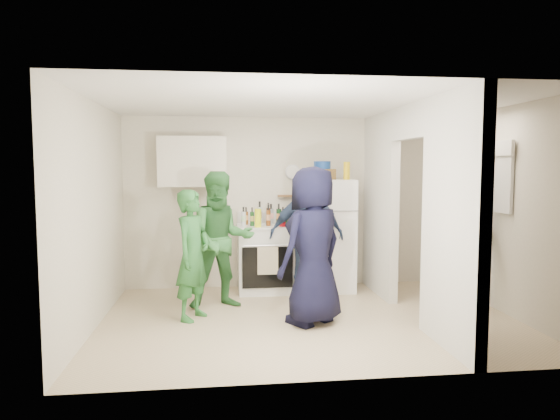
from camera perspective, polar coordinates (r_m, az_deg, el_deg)
The scene contains 37 objects.
floor at distance 5.99m, azimuth 3.33°, elevation -12.30°, with size 4.80×4.80×0.00m, color #CDB691.
wall_back at distance 7.42m, azimuth 1.05°, elevation 0.88°, with size 4.80×4.80×0.00m, color silver.
wall_front at distance 4.09m, azimuth 7.64°, elevation -2.46°, with size 4.80×4.80×0.00m, color silver.
wall_left at distance 5.82m, azimuth -20.55°, elevation -0.55°, with size 3.40×3.40×0.00m, color silver.
wall_right at distance 6.61m, azimuth 24.33°, elevation -0.06°, with size 3.40×3.40×0.00m, color silver.
ceiling at distance 5.77m, azimuth 3.46°, elevation 12.15°, with size 4.80×4.80×0.00m, color white.
partition_pier_back at distance 7.11m, azimuth 11.36°, elevation 0.60°, with size 0.12×1.20×2.50m, color silver.
partition_pier_front at distance 5.07m, azimuth 19.14°, elevation -1.27°, with size 0.12×1.20×2.50m, color silver.
partition_header at distance 6.08m, azimuth 14.82°, elevation 9.73°, with size 0.12×1.00×0.40m, color silver.
stove at distance 7.15m, azimuth -1.69°, elevation -5.53°, with size 0.80×0.67×0.95m, color white.
upper_cabinet at distance 7.16m, azimuth -9.95°, elevation 5.46°, with size 0.95×0.34×0.70m, color silver.
fridge at distance 7.21m, azimuth 5.65°, elevation -2.87°, with size 0.66×0.64×1.60m, color white.
wicker_basket at distance 7.17m, azimuth 4.84°, elevation 4.09°, with size 0.35×0.25×0.15m, color brown.
blue_bowl at distance 7.17m, azimuth 4.85°, elevation 5.13°, with size 0.24×0.24×0.11m, color navy.
yellow_cup_stack_top at distance 7.10m, azimuth 7.63°, elevation 4.46°, with size 0.09×0.09×0.25m, color yellow.
wall_clock at distance 7.39m, azimuth 1.47°, elevation 4.35°, with size 0.22×0.22×0.03m, color white.
spice_shelf at distance 7.36m, azimuth 1.11°, elevation 1.63°, with size 0.35×0.08×0.03m, color olive.
nook_window at distance 6.75m, azimuth 23.42°, elevation 3.47°, with size 0.03×0.70×0.80m, color black.
nook_window_frame at distance 6.74m, azimuth 23.31°, elevation 3.48°, with size 0.04×0.76×0.86m, color white.
nook_valance at distance 6.73m, azimuth 23.23°, elevation 6.46°, with size 0.04×0.82×0.18m, color white.
yellow_cup_stack_stove at distance 6.84m, azimuth -2.54°, elevation -0.92°, with size 0.09×0.09×0.25m, color #F6FF15.
red_cup at distance 6.90m, azimuth 0.27°, elevation -1.41°, with size 0.09×0.09×0.12m, color #B20B13.
person_green_left at distance 5.90m, azimuth -9.93°, elevation -5.07°, with size 0.55×0.36×1.51m, color #296829.
person_green_center at distance 6.31m, azimuth -6.72°, elevation -3.42°, with size 0.84×0.65×1.72m, color #387B36.
person_denim at distance 6.74m, azimuth 3.04°, elevation -2.93°, with size 1.00×0.42×1.70m, color #355375.
person_navy at distance 5.64m, azimuth 3.77°, elevation -4.08°, with size 0.87×0.57×1.78m, color black.
person_nook at distance 6.89m, azimuth 20.15°, elevation -3.14°, with size 1.09×0.63×1.68m, color black.
bottle_a at distance 7.16m, azimuth -3.90°, elevation -0.67°, with size 0.06×0.06×0.25m, color brown.
bottle_b at distance 6.98m, azimuth -3.20°, elevation -0.76°, with size 0.06×0.06×0.26m, color #1A4F1F.
bottle_c at distance 7.21m, azimuth -2.34°, elevation -0.31°, with size 0.08×0.08×0.33m, color silver.
bottle_d at distance 7.00m, azimuth -1.34°, elevation -0.61°, with size 0.06×0.06×0.29m, color brown.
bottle_e at distance 7.25m, azimuth -1.04°, elevation -0.43°, with size 0.07×0.07×0.29m, color #8C979C.
bottle_f at distance 7.11m, azimuth -0.14°, elevation -0.48°, with size 0.07×0.07×0.30m, color #17401E.
bottle_g at distance 7.23m, azimuth 0.33°, elevation -0.62°, with size 0.06×0.06×0.25m, color olive.
bottle_h at distance 6.92m, azimuth -4.20°, elevation -0.76°, with size 0.07×0.07×0.27m, color silver.
bottle_i at distance 7.18m, azimuth -1.35°, elevation -0.40°, with size 0.06×0.06×0.31m, color #53210E.
bottle_j at distance 6.99m, azimuth 0.85°, elevation -0.66°, with size 0.06×0.06×0.28m, color #1C5324.
Camera 1 is at (-1.02, -5.63, 1.77)m, focal length 32.00 mm.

